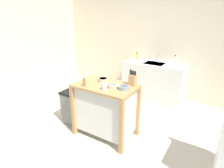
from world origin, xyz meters
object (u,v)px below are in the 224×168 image
Objects in this scene: sink_faucet at (157,57)px; kitchen_island at (106,108)px; bowl_stoneware_deep at (113,86)px; bowl_ceramic_small at (124,87)px; bowl_ceramic_wide at (103,80)px; drinking_cup at (104,87)px; bottle_spray_cleaner at (137,57)px; trash_bin at (72,108)px; bottle_dish_soap at (175,61)px; pepper_grinder at (84,82)px; knife_block at (133,80)px.

kitchen_island is at bearing -94.29° from sink_faucet.
bowl_stoneware_deep is 1.01× the size of bowl_ceramic_small.
bowl_ceramic_wide reaches higher than bowl_stoneware_deep.
kitchen_island is 4.45× the size of sink_faucet.
bowl_stoneware_deep is at bearing -172.77° from bowl_ceramic_small.
bowl_stoneware_deep is 0.15m from drinking_cup.
kitchen_island is at bearing -79.53° from bottle_spray_cleaner.
bottle_spray_cleaner is (-0.46, 2.08, 0.02)m from drinking_cup.
drinking_cup is 0.44× the size of sink_faucet.
trash_bin is 2.86× the size of sink_faucet.
sink_faucet is (-0.01, 1.99, 0.07)m from bowl_stoneware_deep.
drinking_cup is at bearing -109.51° from bowl_stoneware_deep.
bowl_ceramic_wide is 1.64× the size of drinking_cup.
pepper_grinder is at bearing -111.64° from bottle_dish_soap.
drinking_cup is 0.63× the size of pepper_grinder.
kitchen_island is at bearing -150.74° from knife_block.
pepper_grinder is at bearing -137.64° from kitchen_island.
bowl_stoneware_deep is 0.30m from bowl_ceramic_wide.
sink_faucet is at bearing 6.49° from bottle_spray_cleaner.
bowl_ceramic_small is at bearing 20.03° from pepper_grinder.
bowl_stoneware_deep is at bearing 25.28° from pepper_grinder.
bowl_ceramic_small is (0.33, -0.01, 0.43)m from kitchen_island.
pepper_grinder is at bearing -100.04° from sink_faucet.
bowl_ceramic_wide is (-0.11, 0.11, 0.43)m from kitchen_island.
sink_faucet is at bearing 85.71° from kitchen_island.
sink_faucet is at bearing 81.97° from bowl_ceramic_wide.
trash_bin is 2.78× the size of bottle_dish_soap.
bottle_spray_cleaner is (-0.24, 1.79, 0.04)m from bowl_ceramic_wide.
pepper_grinder is (-0.24, -0.22, 0.47)m from kitchen_island.
drinking_cup is 2.08m from bottle_dish_soap.
pepper_grinder is (-0.39, -0.19, 0.04)m from bowl_stoneware_deep.
bottle_spray_cleaner reaches higher than pepper_grinder.
drinking_cup reaches higher than trash_bin.
drinking_cup is at bearing -144.11° from bowl_ceramic_small.
pepper_grinder is 0.84m from trash_bin.
drinking_cup reaches higher than kitchen_island.
bowl_ceramic_small is 0.88× the size of bottle_spray_cleaner.
trash_bin is at bearing -167.62° from knife_block.
bowl_stoneware_deep is 1.04× the size of pepper_grinder.
kitchen_island is 0.49m from drinking_cup.
pepper_grinder reaches higher than bowl_ceramic_wide.
sink_faucet is (-0.19, 1.97, 0.07)m from bowl_ceramic_small.
bowl_ceramic_small is 0.69× the size of bottle_dish_soap.
kitchen_island is at bearing 120.99° from drinking_cup.
drinking_cup reaches higher than bowl_stoneware_deep.
knife_block is at bearing 34.92° from pepper_grinder.
knife_block is 1.66m from bottle_dish_soap.
bowl_stoneware_deep is at bearing -75.29° from bottle_spray_cleaner.
knife_block is at bearing 11.52° from bowl_ceramic_wide.
bottle_dish_soap is at bearing 82.62° from knife_block.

